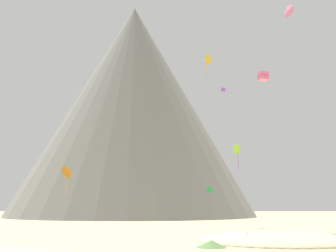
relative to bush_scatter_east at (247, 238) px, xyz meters
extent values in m
ellipsoid|color=beige|center=(3.36, 2.18, -0.50)|extent=(22.48, 22.47, 1.99)
cone|color=#477238|center=(0.00, 0.00, 0.00)|extent=(1.46, 1.46, 1.00)
cone|color=#568442|center=(-3.85, -4.24, -0.18)|extent=(3.85, 3.85, 0.64)
cone|color=gray|center=(-19.16, 92.08, 33.26)|extent=(95.28, 95.28, 67.52)
cone|color=gray|center=(-10.11, 91.79, 19.74)|extent=(31.02, 31.02, 40.48)
cone|color=gray|center=(-11.21, 84.47, 17.87)|extent=(33.96, 33.96, 36.74)
cone|color=pink|center=(10.82, 19.81, 32.52)|extent=(1.39, 2.05, 2.06)
cube|color=purple|center=(3.21, 41.62, 25.83)|extent=(1.00, 0.87, 0.76)
cone|color=green|center=(-0.33, 37.38, 5.81)|extent=(1.37, 0.97, 1.29)
cone|color=orange|center=(-26.10, 34.82, 8.80)|extent=(2.08, 2.56, 2.29)
cylinder|color=orange|center=(-25.95, 34.82, 6.22)|extent=(0.11, 0.43, 2.82)
cube|color=gold|center=(-1.27, 25.13, 26.56)|extent=(1.20, 0.29, 1.57)
cylinder|color=orange|center=(-1.40, 25.13, 24.06)|extent=(0.27, 0.25, 3.56)
cube|color=#8CD133|center=(4.11, 32.73, 12.70)|extent=(1.12, 0.52, 1.55)
cylinder|color=purple|center=(4.40, 32.73, 10.50)|extent=(0.13, 0.12, 2.86)
cube|color=#E5668C|center=(7.76, 25.56, 23.47)|extent=(1.80, 1.77, 0.73)
cube|color=#E5668C|center=(7.76, 25.56, 24.17)|extent=(1.80, 1.77, 0.73)
camera|label=1|loc=(-7.41, -43.52, 3.24)|focal=46.86mm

